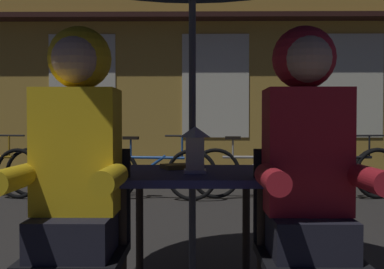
% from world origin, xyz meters
% --- Properties ---
extents(cafe_table, '(0.72, 0.72, 0.74)m').
position_xyz_m(cafe_table, '(0.00, 0.00, 0.64)').
color(cafe_table, navy).
rests_on(cafe_table, ground_plane).
extents(lantern, '(0.11, 0.11, 0.23)m').
position_xyz_m(lantern, '(0.01, -0.06, 0.86)').
color(lantern, white).
rests_on(lantern, cafe_table).
extents(chair_left, '(0.40, 0.40, 0.87)m').
position_xyz_m(chair_left, '(-0.48, -0.37, 0.49)').
color(chair_left, black).
rests_on(chair_left, ground_plane).
extents(chair_right, '(0.40, 0.40, 0.87)m').
position_xyz_m(chair_right, '(0.48, -0.37, 0.49)').
color(chair_right, black).
rests_on(chair_right, ground_plane).
extents(person_left_hooded, '(0.45, 0.56, 1.40)m').
position_xyz_m(person_left_hooded, '(-0.48, -0.43, 0.85)').
color(person_left_hooded, black).
rests_on(person_left_hooded, ground_plane).
extents(person_right_hooded, '(0.45, 0.56, 1.40)m').
position_xyz_m(person_right_hooded, '(0.48, -0.43, 0.85)').
color(person_right_hooded, black).
rests_on(person_right_hooded, ground_plane).
extents(shopfront_building, '(10.00, 0.93, 6.20)m').
position_xyz_m(shopfront_building, '(-0.77, 5.40, 3.09)').
color(shopfront_building, gold).
rests_on(shopfront_building, ground_plane).
extents(bicycle_second, '(1.68, 0.20, 0.84)m').
position_xyz_m(bicycle_second, '(-1.69, 3.70, 0.35)').
color(bicycle_second, black).
rests_on(bicycle_second, ground_plane).
extents(bicycle_third, '(1.67, 0.29, 0.84)m').
position_xyz_m(bicycle_third, '(-0.55, 3.42, 0.35)').
color(bicycle_third, black).
rests_on(bicycle_third, ground_plane).
extents(bicycle_fourth, '(1.68, 0.13, 0.84)m').
position_xyz_m(bicycle_fourth, '(0.78, 3.50, 0.35)').
color(bicycle_fourth, black).
rests_on(bicycle_fourth, ground_plane).
extents(bicycle_fifth, '(1.65, 0.42, 0.84)m').
position_xyz_m(bicycle_fifth, '(1.88, 3.43, 0.35)').
color(bicycle_fifth, black).
rests_on(bicycle_fifth, ground_plane).
extents(book, '(0.24, 0.21, 0.02)m').
position_xyz_m(book, '(-0.06, 0.14, 0.75)').
color(book, olive).
rests_on(book, cafe_table).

